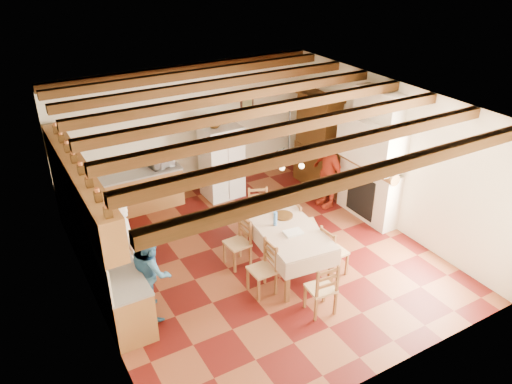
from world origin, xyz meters
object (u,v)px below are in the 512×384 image
(dining_table, at_px, (286,230))
(chair_left_near, at_px, (262,269))
(refrigerator, at_px, (222,161))
(chair_end_near, at_px, (321,287))
(chair_end_far, at_px, (259,212))
(microwave, at_px, (161,161))
(hutch, at_px, (317,142))
(chair_left_far, at_px, (237,243))
(chair_right_far, at_px, (306,223))
(chair_right_near, at_px, (334,251))
(person_man, at_px, (126,243))
(person_woman_blue, at_px, (152,272))
(person_woman_red, at_px, (328,173))

(dining_table, height_order, chair_left_near, chair_left_near)
(refrigerator, xyz_separation_m, chair_end_near, (-0.45, -4.41, -0.37))
(chair_end_far, relative_size, microwave, 1.86)
(hutch, xyz_separation_m, microwave, (-3.51, 0.95, -0.07))
(chair_left_far, height_order, chair_right_far, same)
(chair_right_near, bearing_deg, person_man, 60.32)
(hutch, distance_m, chair_left_far, 3.82)
(chair_left_near, distance_m, person_woman_blue, 1.82)
(chair_end_far, height_order, person_man, person_man)
(hutch, bearing_deg, person_woman_red, -112.02)
(dining_table, xyz_separation_m, chair_end_near, (-0.17, -1.30, -0.31))
(hutch, distance_m, microwave, 3.64)
(chair_end_far, distance_m, microwave, 2.55)
(person_man, distance_m, person_woman_red, 4.68)
(chair_right_near, distance_m, microwave, 4.38)
(dining_table, bearing_deg, chair_left_far, 145.79)
(chair_left_near, bearing_deg, hutch, 131.12)
(chair_left_far, distance_m, person_man, 1.96)
(refrigerator, height_order, chair_right_far, refrigerator)
(chair_right_far, xyz_separation_m, person_woman_blue, (-3.22, -0.35, 0.28))
(chair_left_near, bearing_deg, person_woman_blue, -106.29)
(refrigerator, bearing_deg, hutch, -17.77)
(chair_end_near, bearing_deg, chair_right_far, -112.63)
(chair_end_near, xyz_separation_m, person_man, (-2.41, 2.33, 0.30))
(hutch, relative_size, chair_right_near, 2.32)
(chair_left_near, height_order, chair_end_far, same)
(dining_table, relative_size, chair_end_near, 2.18)
(dining_table, relative_size, chair_right_near, 2.18)
(chair_end_far, relative_size, person_man, 0.61)
(refrigerator, relative_size, person_man, 1.08)
(chair_left_far, bearing_deg, dining_table, 51.97)
(refrigerator, xyz_separation_m, person_woman_blue, (-2.75, -3.05, -0.09))
(chair_left_far, height_order, person_woman_red, person_woman_red)
(dining_table, bearing_deg, chair_end_far, 81.65)
(refrigerator, bearing_deg, dining_table, -96.66)
(refrigerator, distance_m, dining_table, 3.12)
(hutch, bearing_deg, chair_end_far, -151.37)
(chair_end_far, bearing_deg, refrigerator, 107.21)
(person_woman_blue, xyz_separation_m, microwave, (1.44, 3.36, 0.28))
(person_woman_red, bearing_deg, chair_right_near, -34.99)
(chair_left_far, bearing_deg, chair_right_near, 47.73)
(refrigerator, xyz_separation_m, chair_right_far, (0.47, -2.69, -0.37))
(refrigerator, relative_size, chair_end_near, 1.77)
(person_woman_blue, bearing_deg, chair_left_far, -65.92)
(chair_right_far, bearing_deg, dining_table, 139.93)
(chair_right_near, distance_m, person_woman_red, 2.56)
(chair_end_near, distance_m, person_man, 3.37)
(chair_left_far, bearing_deg, person_woman_blue, -79.99)
(chair_end_far, bearing_deg, chair_left_far, -120.11)
(dining_table, relative_size, chair_end_far, 2.18)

